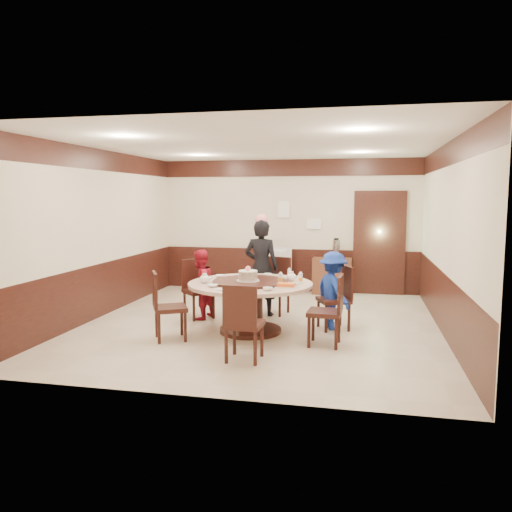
% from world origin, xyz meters
% --- Properties ---
extents(room, '(6.00, 6.04, 2.84)m').
position_xyz_m(room, '(0.01, 0.01, 1.08)').
color(room, beige).
rests_on(room, ground).
extents(banquet_table, '(1.84, 1.84, 0.78)m').
position_xyz_m(banquet_table, '(-0.05, -0.50, 0.53)').
color(banquet_table, black).
rests_on(banquet_table, ground).
extents(chair_0, '(0.58, 0.58, 0.97)m').
position_xyz_m(chair_0, '(1.17, -0.06, 0.30)').
color(chair_0, black).
rests_on(chair_0, ground).
extents(chair_1, '(0.54, 0.55, 0.97)m').
position_xyz_m(chair_1, '(0.10, 0.76, 0.30)').
color(chair_1, black).
rests_on(chair_1, ground).
extents(chair_2, '(0.62, 0.62, 0.97)m').
position_xyz_m(chair_2, '(-1.11, 0.21, 0.30)').
color(chair_2, black).
rests_on(chair_2, ground).
extents(chair_3, '(0.60, 0.60, 0.97)m').
position_xyz_m(chair_3, '(-1.09, -1.14, 0.30)').
color(chair_3, black).
rests_on(chair_3, ground).
extents(chair_4, '(0.45, 0.46, 0.97)m').
position_xyz_m(chair_4, '(0.16, -1.80, 0.30)').
color(chair_4, black).
rests_on(chair_4, ground).
extents(chair_5, '(0.47, 0.46, 0.97)m').
position_xyz_m(chair_5, '(1.10, -0.95, 0.30)').
color(chair_5, black).
rests_on(chair_5, ground).
extents(person_standing, '(0.64, 0.46, 1.64)m').
position_xyz_m(person_standing, '(-0.11, 0.62, 0.82)').
color(person_standing, black).
rests_on(person_standing, ground).
extents(person_red, '(0.61, 0.68, 1.16)m').
position_xyz_m(person_red, '(-1.04, 0.11, 0.58)').
color(person_red, '#A51627').
rests_on(person_red, ground).
extents(person_blue, '(0.80, 0.88, 1.19)m').
position_xyz_m(person_blue, '(1.14, -0.06, 0.60)').
color(person_blue, navy).
rests_on(person_blue, ground).
extents(birthday_cake, '(0.34, 0.34, 0.22)m').
position_xyz_m(birthday_cake, '(-0.08, -0.54, 0.86)').
color(birthday_cake, white).
rests_on(birthday_cake, banquet_table).
extents(teapot_left, '(0.17, 0.15, 0.13)m').
position_xyz_m(teapot_left, '(-0.70, -0.68, 0.81)').
color(teapot_left, white).
rests_on(teapot_left, banquet_table).
extents(teapot_right, '(0.17, 0.15, 0.13)m').
position_xyz_m(teapot_right, '(0.52, -0.24, 0.81)').
color(teapot_right, white).
rests_on(teapot_right, banquet_table).
extents(bowl_0, '(0.15, 0.15, 0.04)m').
position_xyz_m(bowl_0, '(-0.63, -0.12, 0.77)').
color(bowl_0, white).
rests_on(bowl_0, banquet_table).
extents(bowl_1, '(0.14, 0.14, 0.04)m').
position_xyz_m(bowl_1, '(0.32, -1.08, 0.77)').
color(bowl_1, white).
rests_on(bowl_1, banquet_table).
extents(bowl_2, '(0.15, 0.15, 0.04)m').
position_xyz_m(bowl_2, '(-0.49, -0.98, 0.77)').
color(bowl_2, white).
rests_on(bowl_2, banquet_table).
extents(bowl_3, '(0.15, 0.15, 0.05)m').
position_xyz_m(bowl_3, '(0.61, -0.66, 0.77)').
color(bowl_3, white).
rests_on(bowl_3, banquet_table).
extents(bowl_4, '(0.14, 0.14, 0.03)m').
position_xyz_m(bowl_4, '(-0.79, -0.44, 0.77)').
color(bowl_4, white).
rests_on(bowl_4, banquet_table).
extents(bowl_5, '(0.14, 0.14, 0.04)m').
position_xyz_m(bowl_5, '(0.09, 0.13, 0.77)').
color(bowl_5, white).
rests_on(bowl_5, banquet_table).
extents(saucer_near, '(0.18, 0.18, 0.01)m').
position_xyz_m(saucer_near, '(-0.30, -1.15, 0.76)').
color(saucer_near, white).
rests_on(saucer_near, banquet_table).
extents(saucer_far, '(0.18, 0.18, 0.01)m').
position_xyz_m(saucer_far, '(0.40, -0.00, 0.76)').
color(saucer_far, white).
rests_on(saucer_far, banquet_table).
extents(shrimp_platter, '(0.30, 0.20, 0.06)m').
position_xyz_m(shrimp_platter, '(0.53, -0.81, 0.78)').
color(shrimp_platter, white).
rests_on(shrimp_platter, banquet_table).
extents(bottle_0, '(0.06, 0.06, 0.16)m').
position_xyz_m(bottle_0, '(0.41, -0.54, 0.83)').
color(bottle_0, white).
rests_on(bottle_0, banquet_table).
extents(bottle_1, '(0.06, 0.06, 0.16)m').
position_xyz_m(bottle_1, '(0.69, -0.48, 0.83)').
color(bottle_1, white).
rests_on(bottle_1, banquet_table).
extents(bottle_2, '(0.06, 0.06, 0.16)m').
position_xyz_m(bottle_2, '(0.47, -0.11, 0.83)').
color(bottle_2, white).
rests_on(bottle_2, banquet_table).
extents(tv_stand, '(0.85, 0.45, 0.50)m').
position_xyz_m(tv_stand, '(-0.30, 2.75, 0.25)').
color(tv_stand, black).
rests_on(tv_stand, ground).
extents(television, '(0.79, 0.23, 0.45)m').
position_xyz_m(television, '(-0.30, 2.75, 0.73)').
color(television, gray).
rests_on(television, tv_stand).
extents(side_cabinet, '(0.80, 0.40, 0.75)m').
position_xyz_m(side_cabinet, '(0.96, 2.78, 0.38)').
color(side_cabinet, brown).
rests_on(side_cabinet, ground).
extents(thermos, '(0.15, 0.15, 0.38)m').
position_xyz_m(thermos, '(1.03, 2.78, 0.94)').
color(thermos, silver).
rests_on(thermos, side_cabinet).
extents(notice_left, '(0.25, 0.00, 0.35)m').
position_xyz_m(notice_left, '(-0.10, 2.96, 1.75)').
color(notice_left, white).
rests_on(notice_left, room).
extents(notice_right, '(0.30, 0.00, 0.22)m').
position_xyz_m(notice_right, '(0.55, 2.96, 1.45)').
color(notice_right, white).
rests_on(notice_right, room).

